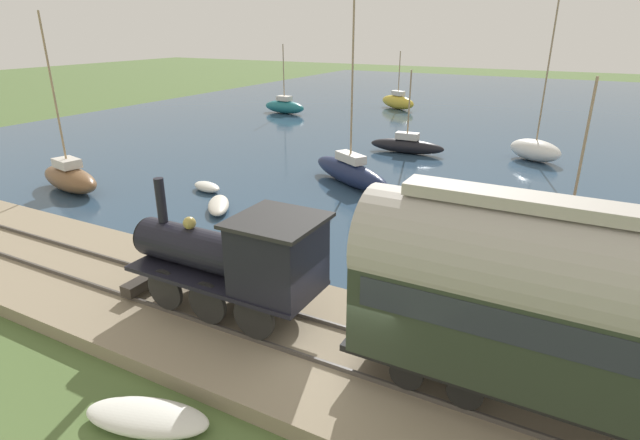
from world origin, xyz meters
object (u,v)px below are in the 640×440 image
Objects in this scene: sailboat_teal at (284,106)px; rowboat_near_shore at (207,187)px; steam_locomotive at (238,256)px; sailboat_white at (535,149)px; rowboat_off_pier at (219,205)px; sailboat_black at (407,145)px; sailboat_yellow at (398,101)px; passenger_coach at (612,315)px; sailboat_navy at (350,172)px; beached_dinghy at (147,417)px; sailboat_red at (567,235)px; sailboat_brown at (70,177)px.

rowboat_near_shore is (-23.09, -9.68, -0.46)m from sailboat_teal.
sailboat_white is (24.33, -4.94, -1.59)m from steam_locomotive.
steam_locomotive is 2.21× the size of rowboat_off_pier.
sailboat_black is 0.57× the size of sailboat_white.
sailboat_yellow is at bearing 72.76° from sailboat_white.
passenger_coach is (-0.00, -8.60, 0.74)m from steam_locomotive.
beached_dinghy is at bearing -137.92° from sailboat_navy.
sailboat_black reaches higher than passenger_coach.
sailboat_teal is 1.01× the size of sailboat_red.
sailboat_navy reaches higher than sailboat_teal.
steam_locomotive is at bearing -161.57° from sailboat_white.
sailboat_brown is (6.22, 15.59, -1.59)m from steam_locomotive.
sailboat_white is at bearing -78.34° from sailboat_black.
sailboat_white is at bearing -11.47° from steam_locomotive.
rowboat_near_shore reaches higher than beached_dinghy.
steam_locomotive is 1.07× the size of sailboat_yellow.
sailboat_brown reaches higher than rowboat_off_pier.
sailboat_white is (-16.27, -15.10, -0.03)m from sailboat_yellow.
sailboat_yellow is at bearing 59.04° from rowboat_off_pier.
rowboat_near_shore is at bearing 166.08° from sailboat_white.
sailboat_red is at bearing -76.60° from sailboat_navy.
sailboat_black is 1.81× the size of beached_dinghy.
sailboat_navy is 1.76× the size of sailboat_black.
passenger_coach is 1.78× the size of sailboat_yellow.
passenger_coach is 42.75m from sailboat_teal.
sailboat_brown is (-26.36, -3.38, 0.02)m from sailboat_teal.
sailboat_black is (16.19, -12.68, -0.16)m from sailboat_brown.
sailboat_black is 0.95× the size of sailboat_yellow.
sailboat_yellow reaches higher than beached_dinghy.
sailboat_black is at bearing 38.40° from rowboat_off_pier.
sailboat_navy is at bearing 63.14° from sailboat_red.
steam_locomotive is 14.52m from sailboat_navy.
steam_locomotive is at bearing -174.67° from sailboat_black.
sailboat_black is at bearing 7.10° from beached_dinghy.
sailboat_teal is (32.59, 18.97, -1.62)m from steam_locomotive.
sailboat_red is 13.92m from sailboat_white.
sailboat_yellow is 2.07× the size of rowboat_off_pier.
sailboat_black is 8.08m from sailboat_white.
sailboat_white is at bearing 8.55° from passenger_coach.
sailboat_red is at bearing -69.52° from rowboat_near_shore.
sailboat_brown is 4.25× the size of rowboat_near_shore.
sailboat_teal is at bearing 27.94° from beached_dinghy.
steam_locomotive is 24.88m from sailboat_white.
sailboat_navy is at bearing -45.97° from sailboat_brown.
beached_dinghy is (-36.48, -19.35, -0.47)m from sailboat_teal.
sailboat_navy is 3.49× the size of rowboat_off_pier.
passenger_coach is 44.78m from sailboat_yellow.
sailboat_red is 16.28m from beached_dinghy.
sailboat_red is 0.67× the size of sailboat_white.
sailboat_navy is 1.50× the size of sailboat_red.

